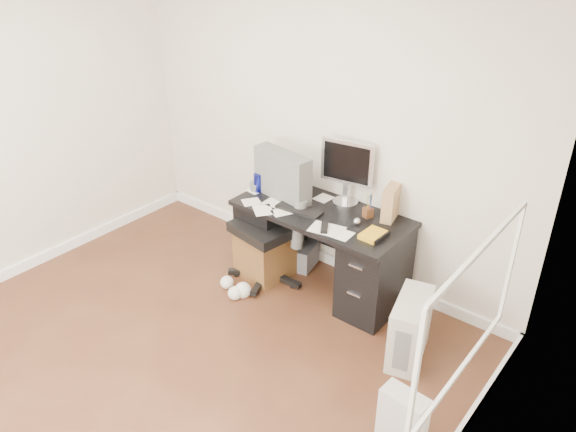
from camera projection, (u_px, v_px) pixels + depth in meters
name	position (u px, v px, depth m)	size (l,w,h in m)	color
ground	(153.00, 372.00, 4.10)	(4.00, 4.00, 0.00)	#432115
room_shell	(129.00, 163.00, 3.31)	(4.02, 4.02, 2.71)	beige
desk	(321.00, 247.00, 4.88)	(1.50, 0.70, 0.75)	black
loose_papers	(299.00, 206.00, 4.78)	(1.10, 0.60, 0.00)	white
lcd_monitor	(347.00, 172.00, 4.69)	(0.46, 0.26, 0.58)	silver
keyboard	(299.00, 210.00, 4.70)	(0.41, 0.14, 0.02)	black
computer_mouse	(357.00, 222.00, 4.49)	(0.06, 0.06, 0.06)	silver
travel_mug	(258.00, 183.00, 5.00)	(0.07, 0.07, 0.17)	navy
white_binder	(282.00, 174.00, 5.02)	(0.11, 0.24, 0.28)	silver
magazine_file	(391.00, 202.00, 4.53)	(0.12, 0.25, 0.29)	#AB7C53
pen_cup	(368.00, 206.00, 4.57)	(0.09, 0.09, 0.21)	#532A17
yellow_book	(374.00, 235.00, 4.32)	(0.16, 0.21, 0.04)	gold
paper_remote	(327.00, 228.00, 4.43)	(0.27, 0.22, 0.02)	white
office_chair	(267.00, 220.00, 4.90)	(0.66, 0.66, 1.17)	#4A4C4A
pc_tower	(410.00, 329.00, 4.14)	(0.23, 0.51, 0.51)	#B2AFA1
shopping_bag	(403.00, 418.00, 3.48)	(0.29, 0.21, 0.40)	silver
wicker_basket	(265.00, 254.00, 5.12)	(0.42, 0.42, 0.42)	#523618
desk_printer	(295.00, 253.00, 5.32)	(0.38, 0.31, 0.22)	slate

